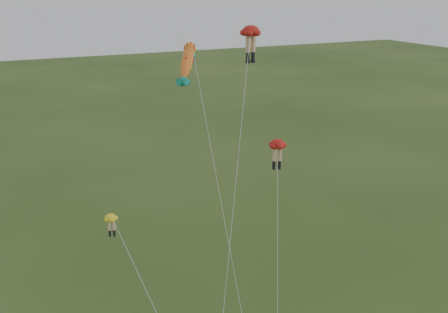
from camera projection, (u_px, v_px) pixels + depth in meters
name	position (u px, v px, depth m)	size (l,w,h in m)	color
legs_kite_red_high	(251.00, 36.00, 39.24)	(8.39, 11.29, 20.06)	#B51712
legs_kite_red_mid	(277.00, 150.00, 35.66)	(4.44, 7.71, 12.61)	#B51712
legs_kite_yellow	(114.00, 225.00, 33.84)	(3.03, 8.78, 8.30)	yellow
fish_kite	(188.00, 62.00, 33.17)	(2.84, 7.96, 19.69)	yellow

